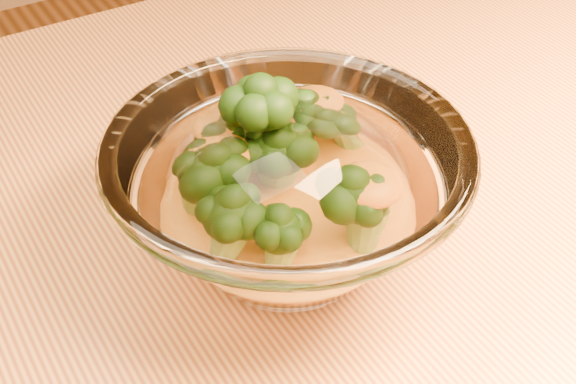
{
  "coord_description": "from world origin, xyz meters",
  "views": [
    {
      "loc": [
        -0.14,
        -0.34,
        1.14
      ],
      "look_at": [
        0.06,
        -0.01,
        0.81
      ],
      "focal_mm": 50.0,
      "sensor_mm": 36.0,
      "label": 1
    }
  ],
  "objects": [
    {
      "name": "table",
      "position": [
        0.0,
        0.0,
        0.65
      ],
      "size": [
        1.2,
        0.8,
        0.75
      ],
      "color": "#C5843B",
      "rests_on": "ground"
    },
    {
      "name": "broccoli_heap",
      "position": [
        0.06,
        0.01,
        0.82
      ],
      "size": [
        0.14,
        0.15,
        0.09
      ],
      "color": "black",
      "rests_on": "cheese_sauce"
    },
    {
      "name": "cheese_sauce",
      "position": [
        0.06,
        -0.01,
        0.78
      ],
      "size": [
        0.11,
        0.11,
        0.03
      ],
      "primitive_type": "ellipsoid",
      "color": "orange",
      "rests_on": "glass_bowl"
    },
    {
      "name": "glass_bowl",
      "position": [
        0.06,
        -0.01,
        0.8
      ],
      "size": [
        0.23,
        0.23,
        0.1
      ],
      "color": "white",
      "rests_on": "table"
    }
  ]
}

